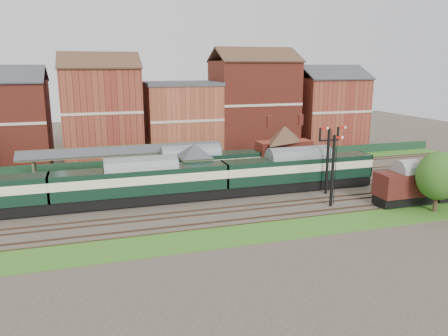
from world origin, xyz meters
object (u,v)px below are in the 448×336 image
object	(u,v)px
goods_van_a	(405,185)
platform_railcar	(191,166)
signal_box	(195,166)
dmu_train	(142,182)
semaphore_bracket	(328,156)

from	to	relation	value
goods_van_a	platform_railcar	bearing A→B (deg)	143.36
signal_box	dmu_train	size ratio (longest dim) A/B	0.10
signal_box	goods_van_a	xyz separation A→B (m)	(21.04, -12.25, -0.94)
signal_box	semaphore_bracket	size ratio (longest dim) A/B	0.73
platform_railcar	goods_van_a	world-z (taller)	platform_railcar
platform_railcar	goods_van_a	distance (m)	25.97
signal_box	platform_railcar	xyz separation A→B (m)	(0.20, 3.25, -0.70)
signal_box	platform_railcar	world-z (taller)	signal_box
semaphore_bracket	goods_van_a	bearing A→B (deg)	-47.30
semaphore_bracket	goods_van_a	distance (m)	9.16
signal_box	goods_van_a	distance (m)	24.36
platform_railcar	goods_van_a	bearing A→B (deg)	-36.64
semaphore_bracket	goods_van_a	xyz separation A→B (m)	(6.00, -6.50, -2.38)
dmu_train	goods_van_a	bearing A→B (deg)	-17.84
dmu_train	signal_box	bearing A→B (deg)	25.12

